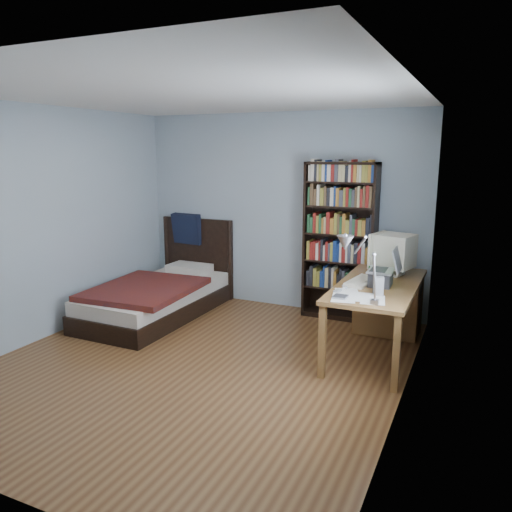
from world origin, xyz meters
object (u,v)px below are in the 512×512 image
speaker (379,286)px  soda_can (372,271)px  desk (385,301)px  crt_monitor (393,251)px  desk_lamp (351,250)px  laptop (383,275)px  keyboard (361,282)px  bookshelf (340,241)px  bed (160,294)px

speaker → soda_can: (-0.20, 0.64, -0.03)m
desk → crt_monitor: size_ratio=3.58×
desk_lamp → speaker: bearing=81.5°
desk → speaker: bearing=-84.6°
laptop → keyboard: laptop is taller
crt_monitor → soda_can: (-0.17, -0.22, -0.19)m
speaker → desk: bearing=82.4°
laptop → bookshelf: 1.24m
crt_monitor → laptop: (-0.00, -0.51, -0.14)m
speaker → bookshelf: bookshelf is taller
desk → bookshelf: 0.97m
speaker → desk_lamp: bearing=-111.4°
bookshelf → desk: bearing=-35.8°
desk → bed: bed is taller
crt_monitor → soda_can: bearing=-127.7°
laptop → bed: size_ratio=0.18×
crt_monitor → bed: (-2.78, -0.31, -0.72)m
bed → desk_lamp: bearing=-24.6°
desk → bed: size_ratio=0.79×
desk_lamp → bookshelf: bearing=107.3°
desk → keyboard: (-0.16, -0.52, 0.33)m
desk → speaker: 0.97m
desk → keyboard: size_ratio=3.52×
laptop → soda_can: laptop is taller
laptop → desk: bearing=95.3°
crt_monitor → keyboard: 0.59m
desk → soda_can: 0.46m
speaker → bed: size_ratio=0.08×
laptop → speaker: laptop is taller
desk → laptop: size_ratio=4.36×
crt_monitor → soda_can: size_ratio=3.77×
soda_can → bed: 2.67m
keyboard → bookshelf: bearing=125.4°
laptop → speaker: size_ratio=2.19×
desk → keyboard: keyboard is taller
desk_lamp → speaker: size_ratio=3.85×
crt_monitor → bed: crt_monitor is taller
crt_monitor → speaker: crt_monitor is taller
desk → speaker: speaker is taller
bed → keyboard: bearing=-4.1°
bookshelf → desk_lamp: bearing=-72.7°
speaker → bookshelf: bearing=105.8°
speaker → soda_can: bearing=94.2°
desk_lamp → bed: (-2.71, 1.24, -1.01)m
keyboard → bed: 2.62m
soda_can → bed: size_ratio=0.06×
keyboard → speaker: speaker is taller
desk → soda_can: soda_can is taller
desk_lamp → bed: desk_lamp is taller
desk → crt_monitor: 0.56m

